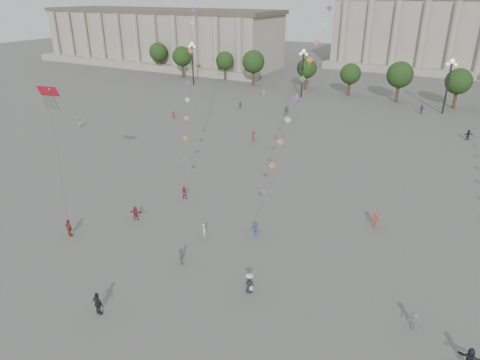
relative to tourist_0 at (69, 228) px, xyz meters
The scene contains 28 objects.
ground 12.73m from the tourist_0, ahead, with size 360.00×360.00×0.00m, color #4F4D4B.
hall_west 111.70m from the tourist_0, 124.05° to the left, with size 84.00×26.22×17.20m.
hall_central 128.97m from the tourist_0, 84.36° to the left, with size 48.30×34.30×35.50m.
tree_row 77.60m from the tourist_0, 80.64° to the left, with size 137.12×5.12×8.00m.
lamp_post_far_west 76.00m from the tourist_0, 115.33° to the left, with size 2.00×0.90×10.65m.
lamp_post_mid_west 68.78m from the tourist_0, 92.01° to the left, with size 2.00×0.90×10.65m.
lamp_post_mid_east 74.08m from the tourist_0, 68.04° to the left, with size 2.00×0.90×10.65m.
person_crowd_0 70.59m from the tourist_0, 70.26° to the left, with size 1.08×0.45×1.84m, color navy.
person_crowd_1 38.98m from the tourist_0, 136.30° to the left, with size 0.88×0.69×1.81m, color #B2B3AE.
person_crowd_2 42.64m from the tourist_0, 113.17° to the left, with size 1.02×0.59×1.58m, color #9C2A39.
person_crowd_3 35.60m from the tourist_0, ahead, with size 1.53×0.49×1.65m, color black.
person_crowd_4 63.13m from the tourist_0, 91.27° to the left, with size 1.59×0.51×1.72m, color silver.
person_crowd_6 32.08m from the tourist_0, ahead, with size 0.96×0.55×1.49m, color #5E5D62.
person_crowd_8 30.88m from the tourist_0, 32.12° to the left, with size 1.13×0.65×1.75m, color #993C29.
person_crowd_9 62.07m from the tourist_0, 57.97° to the left, with size 1.58×0.50×1.71m, color black.
person_crowd_10 65.53m from the tourist_0, 98.92° to the left, with size 0.56×0.37×1.53m, color silver.
person_crowd_12 53.20m from the tourist_0, 89.46° to the left, with size 1.62×0.52×1.75m, color slate.
person_crowd_13 13.38m from the tourist_0, 27.72° to the left, with size 0.56×0.37×1.54m, color #B8B8B4.
person_crowd_16 53.19m from the tourist_0, 100.36° to the left, with size 0.94×0.39×1.60m, color #59585C.
person_crowd_17 34.96m from the tourist_0, 85.75° to the left, with size 1.15×0.66×1.77m, color maroon.
tourist_0 is the anchor object (origin of this frame).
tourist_1 12.88m from the tourist_0, 31.88° to the right, with size 1.13×0.47×1.93m, color #232227.
tourist_2 6.72m from the tourist_0, 59.13° to the left, with size 1.41×0.45×1.52m, color maroon.
tourist_3 12.60m from the tourist_0, ahead, with size 0.92×0.38×1.57m, color slate.
kite_flyer_0 13.36m from the tourist_0, 68.27° to the left, with size 0.73×0.57×1.51m, color #9E2B32.
kite_flyer_1 18.43m from the tourist_0, 29.06° to the left, with size 0.96×0.55×1.48m, color navy.
hat_person 19.68m from the tourist_0, ahead, with size 0.84×0.68×1.69m.
dragon_kite 12.86m from the tourist_0, 139.07° to the left, with size 3.12×2.18×12.95m.
Camera 1 is at (19.96, -22.38, 22.37)m, focal length 32.00 mm.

